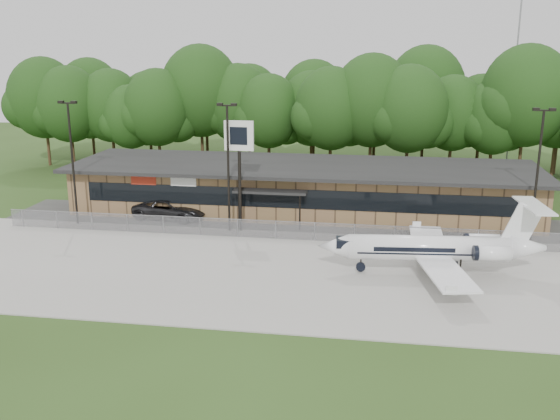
% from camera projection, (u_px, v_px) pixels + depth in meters
% --- Properties ---
extents(ground, '(160.00, 160.00, 0.00)m').
position_uv_depth(ground, '(248.00, 324.00, 33.54)').
color(ground, '#2A4117').
rests_on(ground, ground).
extents(apron, '(64.00, 18.00, 0.08)m').
position_uv_depth(apron, '(273.00, 271.00, 41.16)').
color(apron, '#9E9B93').
rests_on(apron, ground).
extents(parking_lot, '(50.00, 9.00, 0.06)m').
position_uv_depth(parking_lot, '(296.00, 224.00, 52.14)').
color(parking_lot, '#383835').
rests_on(parking_lot, ground).
extents(terminal, '(41.00, 11.65, 4.30)m').
position_uv_depth(terminal, '(303.00, 187.00, 55.82)').
color(terminal, brown).
rests_on(terminal, ground).
extents(fence, '(46.00, 0.04, 1.52)m').
position_uv_depth(fence, '(289.00, 231.00, 47.65)').
color(fence, gray).
rests_on(fence, ground).
extents(treeline, '(72.00, 12.00, 15.00)m').
position_uv_depth(treeline, '(323.00, 108.00, 71.68)').
color(treeline, '#1A3912').
rests_on(treeline, ground).
extents(radio_mast, '(0.20, 0.20, 25.00)m').
position_uv_depth(radio_mast, '(516.00, 62.00, 72.77)').
color(radio_mast, gray).
rests_on(radio_mast, ground).
extents(light_pole_left, '(1.55, 0.30, 10.23)m').
position_uv_depth(light_pole_left, '(72.00, 154.00, 50.48)').
color(light_pole_left, black).
rests_on(light_pole_left, ground).
extents(light_pole_mid, '(1.55, 0.30, 10.23)m').
position_uv_depth(light_pole_mid, '(228.00, 158.00, 48.50)').
color(light_pole_mid, black).
rests_on(light_pole_mid, ground).
extents(light_pole_right, '(1.55, 0.30, 10.23)m').
position_uv_depth(light_pole_right, '(538.00, 167.00, 45.00)').
color(light_pole_right, black).
rests_on(light_pole_right, ground).
extents(business_jet, '(14.69, 13.11, 4.94)m').
position_uv_depth(business_jet, '(437.00, 249.00, 40.25)').
color(business_jet, white).
rests_on(business_jet, ground).
extents(suv, '(6.68, 3.73, 1.77)m').
position_uv_depth(suv, '(170.00, 209.00, 53.38)').
color(suv, '#272729').
rests_on(suv, ground).
extents(pole_sign, '(2.33, 0.37, 8.88)m').
position_uv_depth(pole_sign, '(239.00, 148.00, 48.45)').
color(pole_sign, black).
rests_on(pole_sign, ground).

